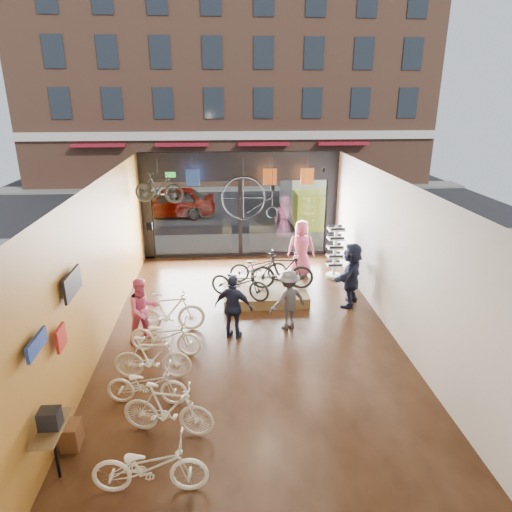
{
  "coord_description": "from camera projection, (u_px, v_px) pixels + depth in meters",
  "views": [
    {
      "loc": [
        -0.64,
        -10.06,
        5.62
      ],
      "look_at": [
        0.23,
        1.4,
        1.57
      ],
      "focal_mm": 32.0,
      "sensor_mm": 36.0,
      "label": 1
    }
  ],
  "objects": [
    {
      "name": "display_platform",
      "position": [
        265.0,
        293.0,
        13.42
      ],
      "size": [
        2.4,
        1.8,
        0.3
      ],
      "primitive_type": "cube",
      "color": "brown",
      "rests_on": "ground_plane"
    },
    {
      "name": "jersey_right",
      "position": [
        307.0,
        176.0,
        15.42
      ],
      "size": [
        0.45,
        0.03,
        0.55
      ],
      "primitive_type": "cube",
      "color": "#CC5919",
      "rests_on": "ceiling"
    },
    {
      "name": "hung_bike",
      "position": [
        159.0,
        188.0,
        14.17
      ],
      "size": [
        1.64,
        0.8,
        0.95
      ],
      "primitive_type": "imported",
      "rotation": [
        0.0,
        0.0,
        1.34
      ],
      "color": "black",
      "rests_on": "ceiling"
    },
    {
      "name": "ceiling",
      "position": [
        250.0,
        182.0,
        10.11
      ],
      "size": [
        7.0,
        12.0,
        0.04
      ],
      "primitive_type": "cube",
      "color": "black",
      "rests_on": "ground"
    },
    {
      "name": "opposite_building",
      "position": [
        229.0,
        73.0,
        29.27
      ],
      "size": [
        26.0,
        5.0,
        14.0
      ],
      "primitive_type": "cube",
      "color": "brown",
      "rests_on": "ground"
    },
    {
      "name": "floor_bike_0",
      "position": [
        150.0,
        466.0,
        6.73
      ],
      "size": [
        1.76,
        0.68,
        0.91
      ],
      "primitive_type": "imported",
      "rotation": [
        0.0,
        0.0,
        1.53
      ],
      "color": "beige",
      "rests_on": "ground_plane"
    },
    {
      "name": "street_car",
      "position": [
        170.0,
        202.0,
        22.19
      ],
      "size": [
        4.33,
        1.74,
        1.47
      ],
      "primitive_type": "imported",
      "rotation": [
        0.0,
        0.0,
        -1.57
      ],
      "color": "gray",
      "rests_on": "street_road"
    },
    {
      "name": "sunglasses_rack",
      "position": [
        335.0,
        252.0,
        14.7
      ],
      "size": [
        0.6,
        0.53,
        1.73
      ],
      "primitive_type": null,
      "rotation": [
        0.0,
        0.0,
        -0.25
      ],
      "color": "white",
      "rests_on": "ground_plane"
    },
    {
      "name": "street_road",
      "position": [
        234.0,
        202.0,
        25.49
      ],
      "size": [
        30.0,
        18.0,
        0.02
      ],
      "primitive_type": "cube",
      "color": "black",
      "rests_on": "ground"
    },
    {
      "name": "storefront",
      "position": [
        240.0,
        205.0,
        16.39
      ],
      "size": [
        7.0,
        0.26,
        3.8
      ],
      "primitive_type": null,
      "color": "black",
      "rests_on": "ground"
    },
    {
      "name": "sidewalk_far",
      "position": [
        232.0,
        188.0,
        29.23
      ],
      "size": [
        30.0,
        2.0,
        0.12
      ],
      "primitive_type": "cube",
      "color": "slate",
      "rests_on": "ground"
    },
    {
      "name": "jersey_mid",
      "position": [
        270.0,
        177.0,
        15.33
      ],
      "size": [
        0.45,
        0.03,
        0.55
      ],
      "primitive_type": "cube",
      "color": "#CC5919",
      "rests_on": "ceiling"
    },
    {
      "name": "display_bike_mid",
      "position": [
        282.0,
        271.0,
        13.13
      ],
      "size": [
        1.86,
        0.68,
        1.1
      ],
      "primitive_type": "imported",
      "rotation": [
        0.0,
        0.0,
        1.48
      ],
      "color": "black",
      "rests_on": "display_platform"
    },
    {
      "name": "floor_bike_5",
      "position": [
        169.0,
        312.0,
        11.34
      ],
      "size": [
        1.82,
        0.67,
        1.07
      ],
      "primitive_type": "imported",
      "rotation": [
        0.0,
        0.0,
        1.67
      ],
      "color": "beige",
      "rests_on": "ground_plane"
    },
    {
      "name": "penny_farthing",
      "position": [
        253.0,
        199.0,
        14.54
      ],
      "size": [
        1.75,
        0.06,
        1.4
      ],
      "primitive_type": null,
      "color": "black",
      "rests_on": "ceiling"
    },
    {
      "name": "sidewalk_near",
      "position": [
        239.0,
        244.0,
        18.13
      ],
      "size": [
        30.0,
        2.4,
        0.12
      ],
      "primitive_type": "cube",
      "color": "slate",
      "rests_on": "ground"
    },
    {
      "name": "wall_merch",
      "position": [
        58.0,
        377.0,
        7.41
      ],
      "size": [
        0.4,
        2.4,
        2.6
      ],
      "primitive_type": null,
      "color": "navy",
      "rests_on": "wall_left"
    },
    {
      "name": "customer_2",
      "position": [
        234.0,
        307.0,
        10.97
      ],
      "size": [
        1.03,
        0.72,
        1.63
      ],
      "primitive_type": "imported",
      "rotation": [
        0.0,
        0.0,
        2.77
      ],
      "color": "#161C33",
      "rests_on": "ground_plane"
    },
    {
      "name": "floor_bike_3",
      "position": [
        152.0,
        358.0,
        9.45
      ],
      "size": [
        1.66,
        0.58,
        0.98
      ],
      "primitive_type": "imported",
      "rotation": [
        0.0,
        0.0,
        1.5
      ],
      "color": "beige",
      "rests_on": "ground_plane"
    },
    {
      "name": "display_bike_left",
      "position": [
        240.0,
        282.0,
        12.57
      ],
      "size": [
        1.84,
        1.37,
        0.92
      ],
      "primitive_type": "imported",
      "rotation": [
        0.0,
        0.0,
        1.08
      ],
      "color": "black",
      "rests_on": "display_platform"
    },
    {
      "name": "customer_1",
      "position": [
        143.0,
        310.0,
        10.87
      ],
      "size": [
        0.97,
        0.91,
        1.59
      ],
      "primitive_type": "imported",
      "rotation": [
        0.0,
        0.0,
        0.54
      ],
      "color": "#CC4C72",
      "rests_on": "ground_plane"
    },
    {
      "name": "ground_plane",
      "position": [
        251.0,
        335.0,
        11.38
      ],
      "size": [
        7.0,
        12.0,
        0.04
      ],
      "primitive_type": "cube",
      "color": "black",
      "rests_on": "ground"
    },
    {
      "name": "customer_3",
      "position": [
        288.0,
        300.0,
        11.45
      ],
      "size": [
        1.16,
        0.95,
        1.56
      ],
      "primitive_type": "imported",
      "rotation": [
        0.0,
        0.0,
        3.58
      ],
      "color": "#3F3F44",
      "rests_on": "ground_plane"
    },
    {
      "name": "wall_left",
      "position": [
        99.0,
        267.0,
        10.5
      ],
      "size": [
        0.04,
        12.0,
        3.8
      ],
      "primitive_type": "cube",
      "color": "#B3732A",
      "rests_on": "ground"
    },
    {
      "name": "jersey_left",
      "position": [
        193.0,
        178.0,
        15.14
      ],
      "size": [
        0.45,
        0.03,
        0.55
      ],
      "primitive_type": "cube",
      "color": "#1E3F99",
      "rests_on": "ceiling"
    },
    {
      "name": "box_truck",
      "position": [
        310.0,
        194.0,
        21.56
      ],
      "size": [
        2.08,
        6.25,
        2.46
      ],
      "primitive_type": null,
      "color": "silver",
      "rests_on": "street_road"
    },
    {
      "name": "floor_bike_1",
      "position": [
        168.0,
        409.0,
        7.89
      ],
      "size": [
        1.72,
        0.84,
        0.99
      ],
      "primitive_type": "imported",
      "rotation": [
        0.0,
        0.0,
        1.33
      ],
      "color": "beige",
      "rests_on": "ground_plane"
    },
    {
      "name": "wall_back",
      "position": [
        286.0,
        449.0,
        5.08
      ],
      "size": [
        7.0,
        0.04,
        3.8
      ],
      "primitive_type": "cube",
      "color": "beige",
      "rests_on": "ground"
    },
    {
      "name": "wall_right",
      "position": [
        396.0,
        259.0,
        11.0
      ],
      "size": [
        0.04,
        12.0,
        3.8
      ],
      "primitive_type": "cube",
      "color": "beige",
      "rests_on": "ground"
    },
    {
      "name": "exit_sign",
      "position": [
        170.0,
        175.0,
        15.73
      ],
      "size": [
        0.35,
        0.06,
        0.18
      ],
      "primitive_type": "cube",
      "color": "#198C26",
      "rests_on": "storefront"
    },
    {
      "name": "customer_5",
      "position": [
        351.0,
        274.0,
        12.71
      ],
      "size": [
        1.33,
        1.74,
        1.84
      ],
      "primitive_type": "imported",
      "rotation": [
        0.0,
        0.0,
        4.18
      ],
      "color": "#161C33",
      "rests_on": "ground_plane"
    },
    {
      "name": "floor_bike_2",
      "position": [
        147.0,
        385.0,
        8.71
      ],
      "size": [
        1.63,
        0.75,
        0.82
      ],
      "primitive_type": "imported",
      "rotation": [
        0.0,
        0.0,
        1.44
      ],
      "color": "beige",
      "rests_on": "ground_plane"
    },
    {
      "name": "display_bike_right",
      "position": [
        258.0,
        267.0,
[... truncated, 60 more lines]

